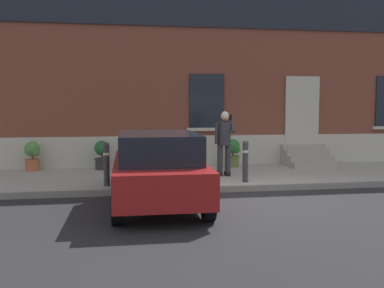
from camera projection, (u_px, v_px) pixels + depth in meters
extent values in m
plane|color=#232326|center=(255.00, 200.00, 9.39)|extent=(80.00, 80.00, 0.00)
cube|color=#99968E|center=(225.00, 176.00, 12.14)|extent=(24.00, 3.60, 0.15)
cube|color=gray|center=(243.00, 188.00, 10.31)|extent=(24.00, 0.12, 0.15)
cube|color=brown|center=(208.00, 54.00, 14.27)|extent=(24.00, 1.40, 7.50)
cube|color=#BCB7A8|center=(212.00, 152.00, 13.85)|extent=(24.00, 0.08, 1.10)
cube|color=maroon|center=(302.00, 112.00, 14.20)|extent=(1.00, 0.08, 2.10)
cube|color=#BCB7A8|center=(302.00, 111.00, 14.18)|extent=(1.16, 0.06, 2.24)
cube|color=black|center=(207.00, 101.00, 13.66)|extent=(1.10, 0.06, 1.70)
cube|color=#BCB7A8|center=(207.00, 129.00, 13.71)|extent=(1.30, 0.12, 0.10)
cube|color=black|center=(213.00, 4.00, 13.43)|extent=(16.80, 0.06, 1.40)
cube|color=#9E998E|center=(315.00, 165.00, 13.27)|extent=(1.45, 0.32, 0.16)
cube|color=#9E998E|center=(311.00, 161.00, 13.58)|extent=(1.45, 0.32, 0.32)
cube|color=#9E998E|center=(307.00, 157.00, 13.89)|extent=(1.45, 0.32, 0.48)
cube|color=#9E998E|center=(302.00, 154.00, 14.20)|extent=(1.45, 0.32, 0.64)
cube|color=maroon|center=(158.00, 175.00, 8.87)|extent=(1.79, 4.02, 0.64)
cube|color=black|center=(158.00, 147.00, 8.67)|extent=(1.56, 2.41, 0.56)
cube|color=black|center=(152.00, 171.00, 10.87)|extent=(1.66, 0.11, 0.20)
cube|color=yellow|center=(152.00, 164.00, 10.86)|extent=(0.52, 0.02, 0.12)
cube|color=#B21414|center=(121.00, 154.00, 10.71)|extent=(0.16, 0.04, 0.18)
cube|color=#B21414|center=(182.00, 153.00, 10.94)|extent=(0.16, 0.04, 0.18)
cube|color=maroon|center=(152.00, 144.00, 10.55)|extent=(1.49, 0.07, 0.60)
cylinder|color=black|center=(117.00, 208.00, 7.40)|extent=(0.21, 0.60, 0.60)
cylinder|color=black|center=(208.00, 204.00, 7.64)|extent=(0.21, 0.60, 0.60)
cylinder|color=black|center=(120.00, 180.00, 10.15)|extent=(0.21, 0.60, 0.60)
cylinder|color=black|center=(186.00, 178.00, 10.39)|extent=(0.21, 0.60, 0.60)
cylinder|color=#333338|center=(245.00, 163.00, 10.69)|extent=(0.14, 0.14, 0.95)
sphere|color=#333338|center=(246.00, 143.00, 10.65)|extent=(0.15, 0.15, 0.15)
cylinder|color=silver|center=(245.00, 151.00, 10.67)|extent=(0.15, 0.15, 0.06)
cylinder|color=#333338|center=(107.00, 166.00, 10.15)|extent=(0.14, 0.14, 0.95)
sphere|color=#333338|center=(106.00, 145.00, 10.11)|extent=(0.15, 0.15, 0.15)
cylinder|color=silver|center=(106.00, 154.00, 10.13)|extent=(0.15, 0.15, 0.06)
cylinder|color=#2D2D33|center=(220.00, 160.00, 11.62)|extent=(0.15, 0.15, 0.82)
cube|color=black|center=(219.00, 174.00, 11.71)|extent=(0.12, 0.28, 0.10)
cylinder|color=#2D2D33|center=(228.00, 159.00, 11.66)|extent=(0.15, 0.15, 0.82)
cube|color=black|center=(227.00, 174.00, 11.75)|extent=(0.12, 0.28, 0.10)
cylinder|color=#2D2D33|center=(224.00, 133.00, 11.54)|extent=(0.34, 0.41, 0.65)
sphere|color=tan|center=(225.00, 116.00, 11.45)|extent=(0.22, 0.22, 0.22)
sphere|color=silver|center=(225.00, 115.00, 11.45)|extent=(0.21, 0.21, 0.21)
cylinder|color=#2D2D33|center=(217.00, 134.00, 11.48)|extent=(0.09, 0.15, 0.57)
cylinder|color=#2D2D33|center=(232.00, 125.00, 11.53)|extent=(0.09, 0.44, 0.40)
cube|color=black|center=(231.00, 117.00, 11.46)|extent=(0.07, 0.02, 0.15)
cylinder|color=#B25B38|center=(33.00, 165.00, 12.62)|extent=(0.40, 0.40, 0.34)
cylinder|color=#B25B38|center=(32.00, 160.00, 12.60)|extent=(0.44, 0.44, 0.05)
cylinder|color=#47331E|center=(32.00, 155.00, 12.59)|extent=(0.04, 0.04, 0.24)
sphere|color=#4C843D|center=(32.00, 149.00, 12.57)|extent=(0.44, 0.44, 0.44)
sphere|color=#4C843D|center=(35.00, 152.00, 12.55)|extent=(0.24, 0.24, 0.24)
cylinder|color=#2D2D30|center=(102.00, 164.00, 12.86)|extent=(0.40, 0.40, 0.34)
cylinder|color=#2D2D30|center=(102.00, 159.00, 12.85)|extent=(0.44, 0.44, 0.05)
cylinder|color=#47331E|center=(102.00, 154.00, 12.83)|extent=(0.04, 0.04, 0.24)
sphere|color=#1E5628|center=(102.00, 148.00, 12.82)|extent=(0.44, 0.44, 0.44)
sphere|color=#1E5628|center=(105.00, 152.00, 12.79)|extent=(0.24, 0.24, 0.24)
cylinder|color=beige|center=(169.00, 163.00, 13.00)|extent=(0.40, 0.40, 0.34)
cylinder|color=beige|center=(169.00, 159.00, 12.99)|extent=(0.44, 0.44, 0.05)
cylinder|color=#47331E|center=(169.00, 154.00, 12.98)|extent=(0.04, 0.04, 0.24)
sphere|color=#4C843D|center=(169.00, 148.00, 12.96)|extent=(0.44, 0.44, 0.44)
sphere|color=#4C843D|center=(173.00, 151.00, 12.94)|extent=(0.24, 0.24, 0.24)
cylinder|color=#606B38|center=(233.00, 161.00, 13.44)|extent=(0.40, 0.40, 0.34)
cylinder|color=#606B38|center=(233.00, 157.00, 13.43)|extent=(0.44, 0.44, 0.05)
cylinder|color=#47331E|center=(233.00, 152.00, 13.42)|extent=(0.04, 0.04, 0.24)
sphere|color=#286B2D|center=(233.00, 146.00, 13.40)|extent=(0.44, 0.44, 0.44)
sphere|color=#286B2D|center=(236.00, 150.00, 13.38)|extent=(0.24, 0.24, 0.24)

